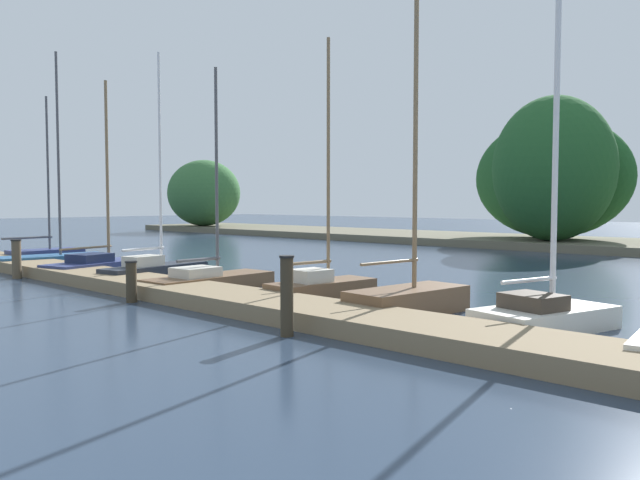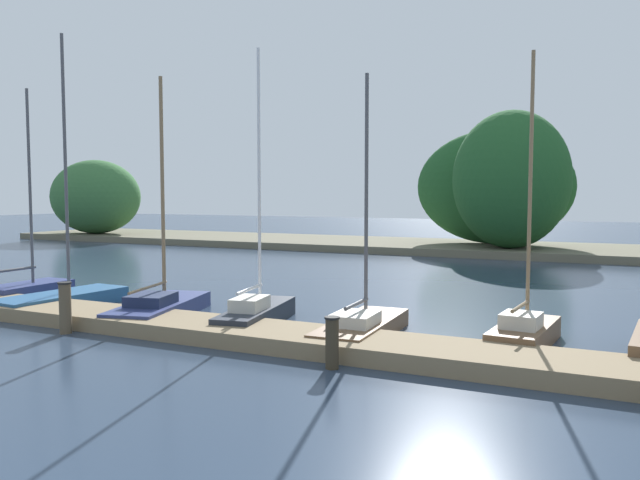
% 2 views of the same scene
% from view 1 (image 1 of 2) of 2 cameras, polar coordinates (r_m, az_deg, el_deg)
% --- Properties ---
extents(dock_pier, '(27.51, 1.80, 0.35)m').
position_cam_1_polar(dock_pier, '(16.94, -13.32, -4.15)').
color(dock_pier, '#847051').
rests_on(dock_pier, ground).
extents(far_shore, '(68.47, 8.46, 7.60)m').
position_cam_1_polar(far_shore, '(34.38, 25.84, 4.13)').
color(far_shore, '#66604C').
rests_on(far_shore, ground).
extents(sailboat_0, '(1.23, 3.15, 6.45)m').
position_cam_1_polar(sailboat_0, '(27.73, -22.68, -1.07)').
color(sailboat_0, navy).
rests_on(sailboat_0, ground).
extents(sailboat_1, '(1.71, 4.12, 7.74)m').
position_cam_1_polar(sailboat_1, '(25.61, -21.94, -1.46)').
color(sailboat_1, '#285684').
rests_on(sailboat_1, ground).
extents(sailboat_2, '(2.24, 4.30, 6.30)m').
position_cam_1_polar(sailboat_2, '(22.53, -18.31, -2.01)').
color(sailboat_2, navy).
rests_on(sailboat_2, ground).
extents(sailboat_3, '(1.54, 3.83, 6.79)m').
position_cam_1_polar(sailboat_3, '(20.18, -14.03, -2.47)').
color(sailboat_3, '#232833').
rests_on(sailboat_3, ground).
extents(sailboat_4, '(1.35, 4.00, 5.94)m').
position_cam_1_polar(sailboat_4, '(17.81, -9.38, -3.37)').
color(sailboat_4, brown).
rests_on(sailboat_4, ground).
extents(sailboat_5, '(1.25, 3.05, 6.25)m').
position_cam_1_polar(sailboat_5, '(15.74, 0.36, -3.99)').
color(sailboat_5, brown).
rests_on(sailboat_5, ground).
extents(sailboat_6, '(1.39, 3.06, 7.84)m').
position_cam_1_polar(sailboat_6, '(13.96, 8.02, -4.71)').
color(sailboat_6, brown).
rests_on(sailboat_6, ground).
extents(sailboat_7, '(1.93, 3.07, 7.08)m').
position_cam_1_polar(sailboat_7, '(12.79, 19.28, -5.74)').
color(sailboat_7, silver).
rests_on(sailboat_7, ground).
extents(mooring_piling_1, '(0.31, 0.31, 1.20)m').
position_cam_1_polar(mooring_piling_1, '(22.13, -25.00, -1.50)').
color(mooring_piling_1, brown).
rests_on(mooring_piling_1, ground).
extents(mooring_piling_2, '(0.29, 0.29, 0.98)m').
position_cam_1_polar(mooring_piling_2, '(15.97, -16.16, -3.49)').
color(mooring_piling_2, '#3D3323').
rests_on(mooring_piling_2, ground).
extents(mooring_piling_3, '(0.26, 0.26, 1.43)m').
position_cam_1_polar(mooring_piling_3, '(11.49, -2.92, -4.88)').
color(mooring_piling_3, '#3D3323').
rests_on(mooring_piling_3, ground).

